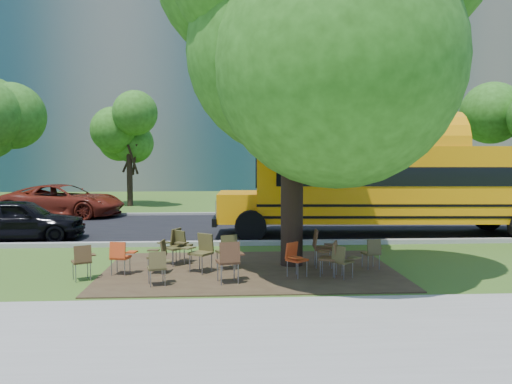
{
  "coord_description": "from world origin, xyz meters",
  "views": [
    {
      "loc": [
        0.44,
        -12.46,
        2.76
      ],
      "look_at": [
        1.41,
        3.81,
        1.62
      ],
      "focal_mm": 35.0,
      "sensor_mm": 36.0,
      "label": 1
    }
  ],
  "objects": [
    {
      "name": "building_main",
      "position": [
        -8.0,
        36.0,
        11.0
      ],
      "size": [
        38.0,
        16.0,
        22.0
      ],
      "primitive_type": "cube",
      "color": "slate",
      "rests_on": "ground"
    },
    {
      "name": "kerb_near",
      "position": [
        0.0,
        3.0,
        0.07
      ],
      "size": [
        80.0,
        0.25,
        0.14
      ],
      "primitive_type": "cube",
      "color": "gray",
      "rests_on": "ground"
    },
    {
      "name": "black_car",
      "position": [
        -6.38,
        4.28,
        0.7
      ],
      "size": [
        4.21,
        1.88,
        1.41
      ],
      "primitive_type": "imported",
      "rotation": [
        0.0,
        0.0,
        1.62
      ],
      "color": "black",
      "rests_on": "ground"
    },
    {
      "name": "building_right",
      "position": [
        24.0,
        38.0,
        12.5
      ],
      "size": [
        30.0,
        16.0,
        25.0
      ],
      "primitive_type": "cube",
      "color": "slate",
      "rests_on": "ground"
    },
    {
      "name": "chair_4",
      "position": [
        0.51,
        -1.81,
        0.59
      ],
      "size": [
        0.65,
        0.67,
        0.95
      ],
      "rotation": [
        0.0,
        0.0,
        0.22
      ],
      "color": "#482B19",
      "rests_on": "ground"
    },
    {
      "name": "chair_3",
      "position": [
        -0.16,
        -0.67,
        0.58
      ],
      "size": [
        0.8,
        0.63,
        0.94
      ],
      "rotation": [
        0.0,
        0.0,
        2.52
      ],
      "color": "brown",
      "rests_on": "ground"
    },
    {
      "name": "ground",
      "position": [
        0.0,
        0.0,
        0.0
      ],
      "size": [
        160.0,
        160.0,
        0.0
      ],
      "primitive_type": "plane",
      "color": "#35571B",
      "rests_on": "ground"
    },
    {
      "name": "chair_5",
      "position": [
        2.0,
        -1.3,
        0.5
      ],
      "size": [
        0.55,
        0.69,
        0.81
      ],
      "rotation": [
        0.0,
        0.0,
        3.86
      ],
      "color": "#B23813",
      "rests_on": "ground"
    },
    {
      "name": "chair_9",
      "position": [
        -0.86,
        0.18,
        0.55
      ],
      "size": [
        0.76,
        0.61,
        0.89
      ],
      "rotation": [
        0.0,
        0.0,
        2.31
      ],
      "color": "#47431F",
      "rests_on": "ground"
    },
    {
      "name": "chair_0",
      "position": [
        -2.77,
        -1.25,
        0.5
      ],
      "size": [
        0.55,
        0.65,
        0.81
      ],
      "rotation": [
        0.0,
        0.0,
        0.46
      ],
      "color": "#4C341B",
      "rests_on": "ground"
    },
    {
      "name": "chair_7",
      "position": [
        3.04,
        -1.53,
        0.48
      ],
      "size": [
        0.66,
        0.52,
        0.78
      ],
      "rotation": [
        0.0,
        0.0,
        -0.93
      ],
      "color": "#47401F",
      "rests_on": "ground"
    },
    {
      "name": "bg_tree_2",
      "position": [
        -5.0,
        16.0,
        4.21
      ],
      "size": [
        4.8,
        4.8,
        6.62
      ],
      "color": "black",
      "rests_on": "ground"
    },
    {
      "name": "chair_12",
      "position": [
        2.78,
        -0.36,
        0.6
      ],
      "size": [
        0.57,
        0.66,
        0.97
      ],
      "rotation": [
        0.0,
        0.0,
        4.64
      ],
      "color": "#472C19",
      "rests_on": "ground"
    },
    {
      "name": "dirt_patch",
      "position": [
        1.0,
        -0.5,
        0.01
      ],
      "size": [
        7.0,
        4.5,
        0.03
      ],
      "primitive_type": "cube",
      "color": "#382819",
      "rests_on": "ground"
    },
    {
      "name": "chair_11",
      "position": [
        0.48,
        -0.47,
        0.55
      ],
      "size": [
        0.61,
        0.7,
        0.89
      ],
      "rotation": [
        0.0,
        0.0,
        0.39
      ],
      "color": "#42401C",
      "rests_on": "ground"
    },
    {
      "name": "chair_1",
      "position": [
        -2.01,
        -0.87,
        0.5
      ],
      "size": [
        0.6,
        0.48,
        0.82
      ],
      "rotation": [
        0.0,
        0.0,
        -0.19
      ],
      "color": "#C33D14",
      "rests_on": "ground"
    },
    {
      "name": "chair_10",
      "position": [
        -0.78,
        0.42,
        0.56
      ],
      "size": [
        0.59,
        0.75,
        0.91
      ],
      "rotation": [
        0.0,
        0.0,
        -2.04
      ],
      "color": "#443C1D",
      "rests_on": "ground"
    },
    {
      "name": "sidewalk",
      "position": [
        0.0,
        -5.0,
        0.02
      ],
      "size": [
        60.0,
        4.0,
        0.04
      ],
      "primitive_type": "cube",
      "color": "gray",
      "rests_on": "ground"
    },
    {
      "name": "chair_13",
      "position": [
        4.01,
        -0.61,
        0.48
      ],
      "size": [
        0.52,
        0.54,
        0.77
      ],
      "rotation": [
        0.0,
        0.0,
        0.21
      ],
      "color": "#4B4020",
      "rests_on": "ground"
    },
    {
      "name": "asphalt_road",
      "position": [
        0.0,
        7.0,
        0.02
      ],
      "size": [
        80.0,
        8.0,
        0.04
      ],
      "primitive_type": "cube",
      "color": "black",
      "rests_on": "ground"
    },
    {
      "name": "bg_tree_3",
      "position": [
        8.0,
        14.0,
        5.03
      ],
      "size": [
        5.6,
        5.6,
        7.84
      ],
      "color": "black",
      "rests_on": "ground"
    },
    {
      "name": "main_tree",
      "position": [
        2.09,
        -0.05,
        5.62
      ],
      "size": [
        7.2,
        7.2,
        9.23
      ],
      "color": "black",
      "rests_on": "ground"
    },
    {
      "name": "bg_car_red",
      "position": [
        -7.01,
        10.8,
        0.76
      ],
      "size": [
        5.84,
        3.53,
        1.52
      ],
      "primitive_type": "imported",
      "rotation": [
        0.0,
        0.0,
        1.37
      ],
      "color": "#611C10",
      "rests_on": "ground"
    },
    {
      "name": "school_bus",
      "position": [
        7.08,
        4.53,
        1.8
      ],
      "size": [
        12.87,
        3.56,
        3.11
      ],
      "rotation": [
        0.0,
        0.0,
        -0.06
      ],
      "color": "orange",
      "rests_on": "ground"
    },
    {
      "name": "chair_6",
      "position": [
        2.83,
        -1.29,
        0.52
      ],
      "size": [
        0.52,
        0.67,
        0.84
      ],
      "rotation": [
        0.0,
        0.0,
        1.23
      ],
      "color": "#4C331B",
      "rests_on": "ground"
    },
    {
      "name": "kerb_far",
      "position": [
        0.0,
        11.1,
        0.07
      ],
      "size": [
        80.0,
        0.25,
        0.14
      ],
      "primitive_type": "cube",
      "color": "gray",
      "rests_on": "ground"
    },
    {
      "name": "chair_8",
      "position": [
        -1.15,
        -0.75,
        0.5
      ],
      "size": [
        0.48,
        0.57,
        0.82
      ],
      "rotation": [
        0.0,
        0.0,
        1.46
      ],
      "color": "#41371C",
      "rests_on": "ground"
    },
    {
      "name": "chair_2",
      "position": [
        -1.02,
        -1.91,
        0.48
      ],
      "size": [
        0.53,
        0.57,
        0.78
      ],
      "rotation": [
        0.0,
        0.0,
        0.27
      ],
      "color": "#4E4322",
      "rests_on": "ground"
    }
  ]
}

